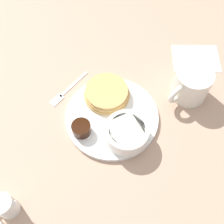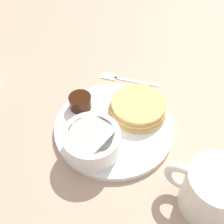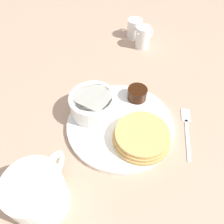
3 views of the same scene
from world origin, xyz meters
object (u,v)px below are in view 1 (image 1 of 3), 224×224
object	(u,v)px
bowl	(127,133)
plate	(112,117)
creamer_pitcher_near	(5,206)
fork	(65,92)
coffee_mug	(191,85)

from	to	relation	value
bowl	plate	bearing A→B (deg)	114.76
plate	creamer_pitcher_near	size ratio (longest dim) A/B	3.49
plate	fork	world-z (taller)	plate
plate	fork	xyz separation A→B (m)	(-0.12, 0.09, -0.00)
coffee_mug	creamer_pitcher_near	size ratio (longest dim) A/B	1.73
plate	coffee_mug	size ratio (longest dim) A/B	2.02
fork	coffee_mug	bearing A→B (deg)	-6.80
coffee_mug	creamer_pitcher_near	xyz separation A→B (m)	(-0.45, -0.26, -0.01)
coffee_mug	creamer_pitcher_near	world-z (taller)	coffee_mug
bowl	fork	bearing A→B (deg)	133.50
bowl	creamer_pitcher_near	bearing A→B (deg)	-152.65
plate	fork	distance (m)	0.15
plate	creamer_pitcher_near	bearing A→B (deg)	-140.02
plate	bowl	bearing A→B (deg)	-65.24
bowl	fork	world-z (taller)	bowl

